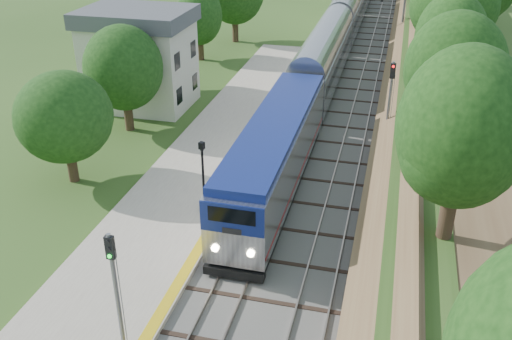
% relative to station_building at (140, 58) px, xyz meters
% --- Properties ---
extents(trackbed, '(9.50, 170.00, 0.28)m').
position_rel_station_building_xyz_m(trackbed, '(16.00, 30.00, -4.02)').
color(trackbed, '#4C4944').
rests_on(trackbed, ground).
extents(platform, '(6.40, 68.00, 0.38)m').
position_rel_station_building_xyz_m(platform, '(8.80, -14.00, -3.90)').
color(platform, '#A29483').
rests_on(platform, ground).
extents(yellow_stripe, '(0.55, 68.00, 0.01)m').
position_rel_station_building_xyz_m(yellow_stripe, '(11.65, -14.00, -3.70)').
color(yellow_stripe, gold).
rests_on(yellow_stripe, platform).
extents(embankment, '(10.64, 170.00, 11.70)m').
position_rel_station_building_xyz_m(embankment, '(24.35, 30.00, -2.14)').
color(embankment, brown).
rests_on(embankment, ground).
extents(station_building, '(8.60, 6.60, 8.00)m').
position_rel_station_building_xyz_m(station_building, '(0.00, 0.00, 0.00)').
color(station_building, silver).
rests_on(station_building, ground).
extents(signal_gantry, '(8.40, 0.38, 6.20)m').
position_rel_station_building_xyz_m(signal_gantry, '(16.47, 24.99, 0.73)').
color(signal_gantry, slate).
rests_on(signal_gantry, ground).
extents(trees_behind_platform, '(7.82, 53.32, 7.21)m').
position_rel_station_building_xyz_m(trees_behind_platform, '(2.83, -9.33, 0.44)').
color(trees_behind_platform, '#332316').
rests_on(trees_behind_platform, ground).
extents(lamppost_far, '(0.42, 0.42, 4.27)m').
position_rel_station_building_xyz_m(lamppost_far, '(10.77, -15.65, -1.80)').
color(lamppost_far, black).
rests_on(lamppost_far, platform).
extents(signal_platform, '(0.33, 0.26, 5.56)m').
position_rel_station_building_xyz_m(signal_platform, '(11.10, -26.55, -0.29)').
color(signal_platform, slate).
rests_on(signal_platform, platform).
extents(signal_farside, '(0.35, 0.28, 6.36)m').
position_rel_station_building_xyz_m(signal_farside, '(20.20, -4.31, -0.09)').
color(signal_farside, slate).
rests_on(signal_farside, ground).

